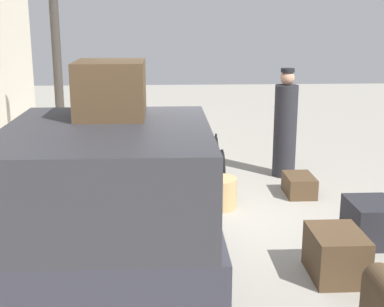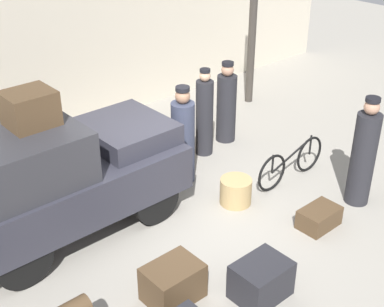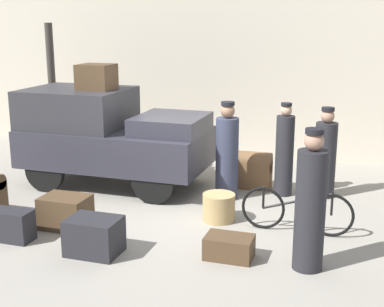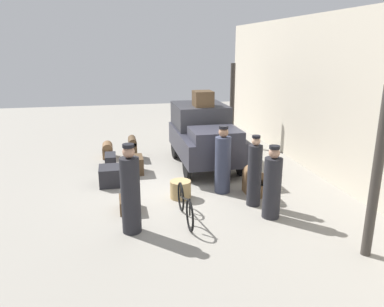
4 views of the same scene
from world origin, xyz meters
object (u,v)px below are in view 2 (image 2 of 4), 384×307
(porter_standing_middle, at_px, (204,116))
(trunk_wicker_pale, at_px, (319,217))
(trunk_umber_medium, at_px, (173,282))
(wicker_basket, at_px, (236,191))
(suitcase_black_upright, at_px, (261,280))
(suitcase_small_leather, at_px, (172,141))
(bicycle, at_px, (291,163))
(porter_carrying_trunk, at_px, (183,139))
(conductor_in_dark_uniform, at_px, (363,156))
(truck, at_px, (53,174))
(porter_lifting_near_truck, at_px, (226,105))
(trunk_on_truck_roof, at_px, (30,108))

(porter_standing_middle, bearing_deg, trunk_wicker_pale, -95.49)
(trunk_wicker_pale, relative_size, trunk_umber_medium, 0.90)
(wicker_basket, height_order, trunk_wicker_pale, wicker_basket)
(porter_standing_middle, xyz_separation_m, suitcase_black_upright, (-2.06, -3.32, -0.53))
(suitcase_black_upright, height_order, suitcase_small_leather, suitcase_small_leather)
(bicycle, bearing_deg, porter_standing_middle, 104.80)
(wicker_basket, relative_size, porter_carrying_trunk, 0.30)
(trunk_wicker_pale, bearing_deg, trunk_umber_medium, 174.02)
(bicycle, bearing_deg, suitcase_small_leather, 118.22)
(conductor_in_dark_uniform, relative_size, trunk_wicker_pale, 2.88)
(bicycle, distance_m, porter_carrying_trunk, 1.92)
(conductor_in_dark_uniform, bearing_deg, trunk_umber_medium, 175.93)
(truck, height_order, porter_standing_middle, truck)
(wicker_basket, distance_m, suitcase_black_upright, 2.14)
(truck, relative_size, conductor_in_dark_uniform, 1.89)
(porter_carrying_trunk, height_order, trunk_wicker_pale, porter_carrying_trunk)
(wicker_basket, xyz_separation_m, porter_lifting_near_truck, (1.48, 1.74, 0.52))
(wicker_basket, height_order, suitcase_black_upright, suitcase_black_upright)
(bicycle, relative_size, porter_lifting_near_truck, 1.03)
(truck, relative_size, trunk_umber_medium, 4.89)
(bicycle, distance_m, porter_lifting_near_truck, 1.92)
(suitcase_small_leather, height_order, trunk_umber_medium, suitcase_small_leather)
(trunk_wicker_pale, bearing_deg, porter_lifting_near_truck, 72.05)
(suitcase_black_upright, distance_m, suitcase_small_leather, 3.84)
(porter_lifting_near_truck, bearing_deg, trunk_umber_medium, -142.80)
(bicycle, distance_m, trunk_umber_medium, 3.49)
(suitcase_black_upright, bearing_deg, conductor_in_dark_uniform, 8.98)
(trunk_wicker_pale, distance_m, trunk_umber_medium, 2.66)
(wicker_basket, bearing_deg, porter_carrying_trunk, 98.25)
(conductor_in_dark_uniform, relative_size, suitcase_small_leather, 2.62)
(wicker_basket, height_order, porter_carrying_trunk, porter_carrying_trunk)
(bicycle, bearing_deg, suitcase_black_upright, -147.65)
(bicycle, relative_size, suitcase_small_leather, 2.38)
(conductor_in_dark_uniform, relative_size, porter_carrying_trunk, 1.06)
(wicker_basket, xyz_separation_m, porter_standing_middle, (0.77, 1.60, 0.56))
(suitcase_black_upright, bearing_deg, trunk_wicker_pale, 13.52)
(suitcase_black_upright, bearing_deg, bicycle, 32.35)
(trunk_umber_medium, bearing_deg, wicker_basket, 25.19)
(porter_carrying_trunk, bearing_deg, wicker_basket, -81.75)
(porter_standing_middle, bearing_deg, porter_lifting_near_truck, 10.88)
(porter_carrying_trunk, bearing_deg, porter_standing_middle, 27.48)
(trunk_umber_medium, distance_m, trunk_on_truck_roof, 2.92)
(bicycle, distance_m, wicker_basket, 1.24)
(trunk_on_truck_roof, bearing_deg, porter_carrying_trunk, -1.99)
(trunk_wicker_pale, height_order, trunk_umber_medium, trunk_umber_medium)
(truck, relative_size, suitcase_black_upright, 4.92)
(trunk_umber_medium, bearing_deg, porter_carrying_trunk, 47.00)
(truck, bearing_deg, porter_standing_middle, 6.89)
(trunk_umber_medium, bearing_deg, bicycle, 14.72)
(wicker_basket, bearing_deg, trunk_on_truck_roof, 155.97)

